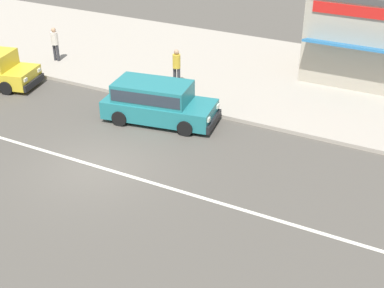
{
  "coord_description": "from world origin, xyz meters",
  "views": [
    {
      "loc": [
        9.95,
        -12.04,
        9.29
      ],
      "look_at": [
        2.79,
        1.58,
        0.8
      ],
      "focal_mm": 50.0,
      "sensor_mm": 36.0,
      "label": 1
    }
  ],
  "objects_px": {
    "pedestrian_far_end": "(55,42)",
    "shopfront_corner_warung": "(366,33)",
    "pedestrian_mid_kerb": "(177,65)",
    "minivan_teal_1": "(157,101)"
  },
  "relations": [
    {
      "from": "pedestrian_far_end",
      "to": "shopfront_corner_warung",
      "type": "xyz_separation_m",
      "value": [
        13.66,
        5.03,
        1.02
      ]
    },
    {
      "from": "shopfront_corner_warung",
      "to": "pedestrian_mid_kerb",
      "type": "bearing_deg",
      "value": -143.81
    },
    {
      "from": "minivan_teal_1",
      "to": "pedestrian_mid_kerb",
      "type": "distance_m",
      "value": 3.3
    },
    {
      "from": "pedestrian_far_end",
      "to": "shopfront_corner_warung",
      "type": "height_order",
      "value": "shopfront_corner_warung"
    },
    {
      "from": "pedestrian_far_end",
      "to": "minivan_teal_1",
      "type": "bearing_deg",
      "value": -22.44
    },
    {
      "from": "pedestrian_far_end",
      "to": "shopfront_corner_warung",
      "type": "relative_size",
      "value": 0.34
    },
    {
      "from": "pedestrian_mid_kerb",
      "to": "pedestrian_far_end",
      "type": "relative_size",
      "value": 0.99
    },
    {
      "from": "minivan_teal_1",
      "to": "shopfront_corner_warung",
      "type": "height_order",
      "value": "shopfront_corner_warung"
    },
    {
      "from": "pedestrian_far_end",
      "to": "shopfront_corner_warung",
      "type": "distance_m",
      "value": 14.59
    },
    {
      "from": "pedestrian_mid_kerb",
      "to": "shopfront_corner_warung",
      "type": "xyz_separation_m",
      "value": [
        6.88,
        5.03,
        1.03
      ]
    }
  ]
}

